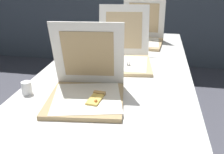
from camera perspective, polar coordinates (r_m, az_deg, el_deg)
name	(u,v)px	position (r m, az deg, el deg)	size (l,w,h in m)	color
table	(114,80)	(1.61, 0.44, -0.79)	(0.96, 2.39, 0.72)	silver
pizza_box_front	(87,89)	(1.28, -5.78, -2.74)	(0.42, 0.42, 0.38)	tan
pizza_box_middle	(123,56)	(1.77, 2.59, 4.75)	(0.43, 0.54, 0.38)	tan
pizza_box_back	(141,37)	(2.30, 6.61, 8.98)	(0.41, 0.41, 0.39)	tan
cup_white_near_left	(27,88)	(1.41, -18.75, -2.38)	(0.05, 0.05, 0.07)	white
cup_white_mid	(76,64)	(1.69, -8.16, 2.93)	(0.05, 0.05, 0.07)	white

